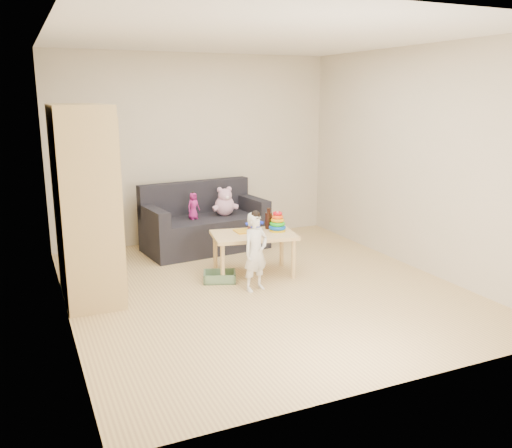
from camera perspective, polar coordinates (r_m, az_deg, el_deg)
name	(u,v)px	position (r m, az deg, el deg)	size (l,w,h in m)	color
room	(261,169)	(5.62, 0.57, 5.86)	(4.50, 4.50, 4.50)	#DBB975
wardrobe	(85,204)	(5.70, -17.54, 2.06)	(0.54, 1.09, 1.96)	tan
sofa	(206,233)	(7.32, -5.34, -0.98)	(1.60, 0.80, 0.45)	black
play_table	(254,254)	(6.28, -0.25, -3.18)	(0.94, 0.59, 0.49)	#E6C67E
storage_bin	(220,277)	(6.12, -3.85, -5.54)	(0.36, 0.27, 0.11)	#5F825E
toddler	(256,253)	(5.73, -0.05, -3.07)	(0.30, 0.20, 0.82)	silver
pink_bear	(225,203)	(7.32, -3.33, 2.18)	(0.29, 0.25, 0.33)	#D79EBE
doll	(193,206)	(7.12, -6.61, 1.86)	(0.17, 0.12, 0.34)	#AD207B
ring_stacker	(277,223)	(6.30, 2.27, 0.07)	(0.20, 0.20, 0.23)	gold
brown_bottle	(269,220)	(6.42, 1.34, 0.44)	(0.09, 0.09, 0.25)	black
blue_plush	(255,221)	(6.34, -0.15, 0.33)	(0.18, 0.14, 0.22)	#1C31FF
wooden_figure	(249,229)	(6.18, -0.72, -0.57)	(0.04, 0.03, 0.10)	#5F281D
yellow_book	(245,231)	(6.29, -1.20, -0.75)	(0.22, 0.22, 0.02)	#F2A819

